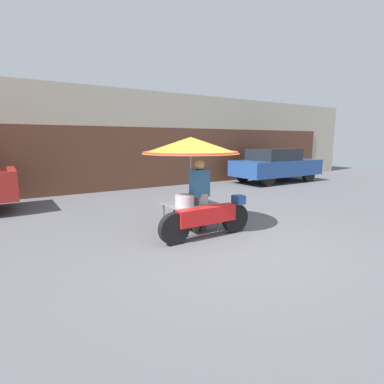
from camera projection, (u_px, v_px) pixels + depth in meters
ground_plane at (223, 243)px, 5.60m from camera, size 36.00×36.00×0.00m
shopfront_building at (100, 140)px, 11.83m from camera, size 28.00×2.06×3.81m
vendor_motorcycle_cart at (192, 158)px, 6.08m from camera, size 2.05×2.00×1.96m
vendor_person at (200, 192)px, 6.20m from camera, size 0.38×0.22×1.51m
parked_car at (276, 165)px, 13.61m from camera, size 4.20×1.82×1.52m
potted_plant at (303, 166)px, 16.53m from camera, size 0.69×0.69×0.87m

